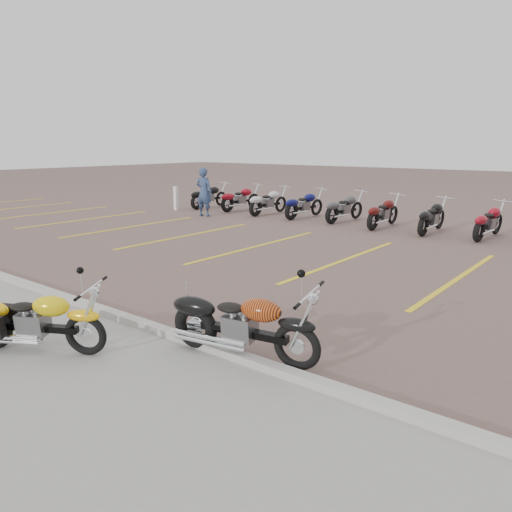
% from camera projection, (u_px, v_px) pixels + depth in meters
% --- Properties ---
extents(ground, '(100.00, 100.00, 0.00)m').
position_uv_depth(ground, '(237.00, 300.00, 9.06)').
color(ground, brown).
rests_on(ground, ground).
extents(curb, '(60.00, 0.18, 0.12)m').
position_uv_depth(curb, '(151.00, 327.00, 7.51)').
color(curb, '#ADAAA3').
rests_on(curb, ground).
extents(parking_stripes, '(38.00, 5.50, 0.01)m').
position_uv_depth(parking_stripes, '(344.00, 260.00, 12.12)').
color(parking_stripes, yellow).
rests_on(parking_stripes, ground).
extents(yellow_cruiser, '(1.82, 1.05, 0.82)m').
position_uv_depth(yellow_cruiser, '(34.00, 323.00, 6.70)').
color(yellow_cruiser, black).
rests_on(yellow_cruiser, ground).
extents(flame_cruiser, '(2.14, 0.53, 0.89)m').
position_uv_depth(flame_cruiser, '(241.00, 327.00, 6.49)').
color(flame_cruiser, black).
rests_on(flame_cruiser, ground).
extents(person_a, '(0.75, 0.56, 1.87)m').
position_uv_depth(person_a, '(204.00, 192.00, 19.31)').
color(person_a, navy).
rests_on(person_a, ground).
extents(bollard, '(0.16, 0.16, 1.00)m').
position_uv_depth(bollard, '(176.00, 198.00, 21.17)').
color(bollard, white).
rests_on(bollard, ground).
extents(bg_bike_row, '(22.11, 2.01, 1.10)m').
position_uv_depth(bg_bike_row, '(460.00, 217.00, 15.32)').
color(bg_bike_row, black).
rests_on(bg_bike_row, ground).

